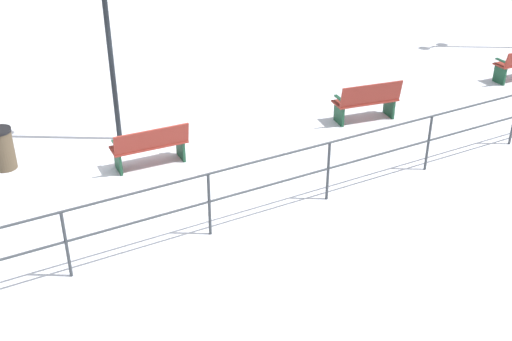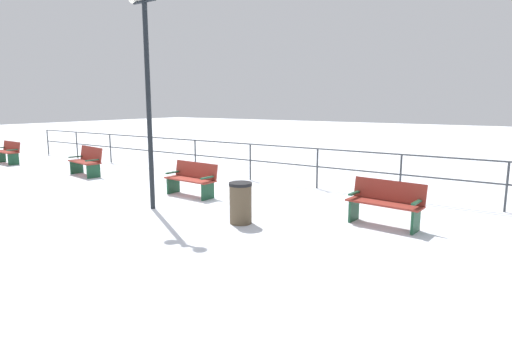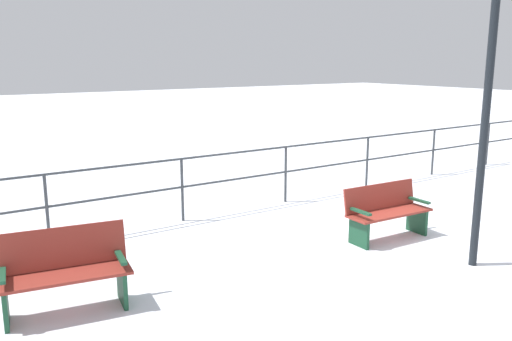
% 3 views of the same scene
% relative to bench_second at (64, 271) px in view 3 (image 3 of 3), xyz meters
% --- Properties ---
extents(ground_plane, '(80.00, 80.00, 0.00)m').
position_rel_bench_second_xyz_m(ground_plane, '(0.22, 4.94, -0.48)').
color(ground_plane, white).
rests_on(ground_plane, ground).
extents(bench_second, '(0.78, 1.52, 0.94)m').
position_rel_bench_second_xyz_m(bench_second, '(0.00, 0.00, 0.00)').
color(bench_second, maroon).
rests_on(bench_second, ground).
extents(bench_third, '(0.60, 1.49, 0.86)m').
position_rel_bench_second_xyz_m(bench_third, '(0.30, 4.95, -0.03)').
color(bench_third, maroon).
rests_on(bench_third, ground).
extents(lamppost_middle, '(0.25, 0.91, 4.75)m').
position_rel_bench_second_xyz_m(lamppost_middle, '(1.78, 5.10, 2.76)').
color(lamppost_middle, black).
rests_on(lamppost_middle, ground).
extents(waterfront_railing, '(0.05, 22.92, 1.14)m').
position_rel_bench_second_xyz_m(waterfront_railing, '(-2.37, 4.94, 0.30)').
color(waterfront_railing, '#383D42').
rests_on(waterfront_railing, ground).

